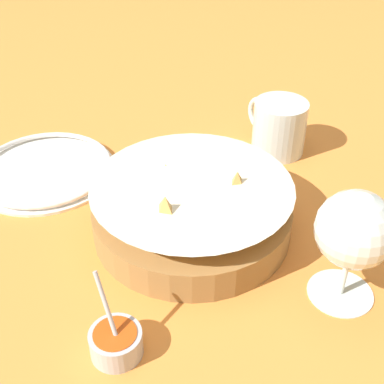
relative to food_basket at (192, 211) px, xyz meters
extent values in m
plane|color=orange|center=(-0.04, -0.02, -0.03)|extent=(4.00, 4.00, 0.00)
cylinder|color=olive|center=(0.00, 0.00, -0.01)|extent=(0.27, 0.27, 0.05)
cone|color=#EDE5C6|center=(0.00, 0.00, 0.01)|extent=(0.27, 0.27, 0.07)
cylinder|color=#3D842D|center=(0.00, 0.00, -0.01)|extent=(0.20, 0.20, 0.01)
pyramid|color=gold|center=(0.06, 0.00, 0.02)|extent=(0.07, 0.06, 0.05)
pyramid|color=gold|center=(-0.02, 0.05, 0.03)|extent=(0.07, 0.05, 0.07)
pyramid|color=gold|center=(-0.03, -0.05, 0.03)|extent=(0.05, 0.06, 0.06)
cylinder|color=#B7B7BC|center=(-0.12, 0.18, -0.02)|extent=(0.06, 0.06, 0.03)
cylinder|color=#CC4C14|center=(-0.12, 0.18, -0.01)|extent=(0.05, 0.05, 0.02)
cylinder|color=#B7B7BC|center=(-0.11, 0.18, 0.02)|extent=(0.05, 0.01, 0.09)
cylinder|color=silver|center=(-0.20, -0.08, -0.03)|extent=(0.08, 0.08, 0.00)
cylinder|color=silver|center=(-0.20, -0.08, 0.00)|extent=(0.01, 0.01, 0.06)
sphere|color=silver|center=(-0.20, -0.08, 0.07)|extent=(0.09, 0.09, 0.09)
sphere|color=#E5B77F|center=(-0.20, -0.08, 0.06)|extent=(0.06, 0.06, 0.06)
cylinder|color=silver|center=(0.09, -0.23, 0.01)|extent=(0.09, 0.09, 0.09)
cylinder|color=orange|center=(0.09, -0.23, 0.00)|extent=(0.07, 0.07, 0.06)
torus|color=silver|center=(0.14, -0.23, 0.01)|extent=(0.06, 0.01, 0.06)
cylinder|color=white|center=(0.24, 0.12, -0.03)|extent=(0.22, 0.22, 0.01)
torus|color=white|center=(0.24, 0.12, -0.02)|extent=(0.21, 0.21, 0.01)
camera|label=1|loc=(-0.47, 0.31, 0.45)|focal=50.00mm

